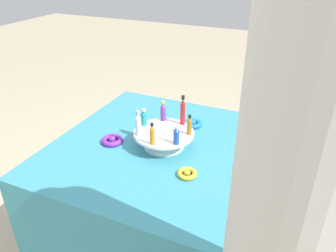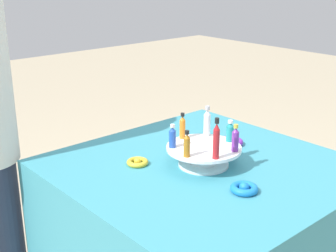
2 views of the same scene
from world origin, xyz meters
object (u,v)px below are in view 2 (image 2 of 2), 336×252
ribbon_bow_purple (231,142)px  ribbon_bow_blue (244,188)px  bottle_amber (187,145)px  bottle_red (216,140)px  ribbon_bow_gold (137,162)px  bottle_blue (172,137)px  display_stand (204,153)px  bottle_purple (235,139)px  bottle_orange (182,127)px  bottle_clear (207,122)px  bottle_teal (230,132)px

ribbon_bow_purple → ribbon_bow_blue: size_ratio=1.10×
bottle_amber → bottle_red: (0.08, 0.06, 0.02)m
ribbon_bow_gold → ribbon_bow_blue: bearing=17.1°
bottle_red → ribbon_bow_blue: size_ratio=1.58×
bottle_blue → bottle_amber: 0.10m
display_stand → bottle_blue: bottle_blue is taller
ribbon_bow_gold → bottle_purple: bearing=40.5°
bottle_orange → ribbon_bow_gold: 0.22m
bottle_clear → bottle_red: bearing=-38.1°
bottle_amber → ribbon_bow_blue: 0.25m
bottle_clear → bottle_orange: bottle_clear is taller
bottle_red → bottle_clear: 0.23m
ribbon_bow_blue → bottle_amber: bearing=-164.8°
bottle_blue → bottle_teal: bottle_blue is taller
bottle_teal → bottle_clear: bottle_clear is taller
bottle_red → bottle_orange: 0.23m
bottle_purple → ribbon_bow_gold: bearing=-139.5°
bottle_purple → bottle_teal: 0.10m
bottle_purple → bottle_teal: (-0.08, 0.06, -0.01)m
bottle_orange → ribbon_bow_gold: bearing=-106.0°
bottle_teal → ribbon_bow_purple: 0.19m
bottle_orange → ribbon_bow_blue: bearing=-8.6°
bottle_teal → bottle_orange: bottle_orange is taller
ribbon_bow_purple → ribbon_bow_gold: (-0.10, -0.43, -0.00)m
bottle_red → bottle_orange: bearing=167.7°
bottle_clear → bottle_teal: bearing=13.4°
bottle_blue → bottle_red: bearing=13.4°
ribbon_bow_gold → display_stand: bearing=47.1°
display_stand → ribbon_bow_gold: display_stand is taller
bottle_orange → ribbon_bow_gold: (-0.05, -0.18, -0.11)m
bottle_blue → ribbon_bow_purple: size_ratio=0.87×
bottle_orange → bottle_red: bearing=-12.3°
bottle_purple → ribbon_bow_blue: size_ratio=1.09×
bottle_orange → ribbon_bow_blue: size_ratio=1.10×
bottle_red → bottle_teal: bottle_red is taller
bottle_clear → bottle_orange: (-0.04, -0.09, -0.01)m
bottle_purple → ribbon_bow_gold: bottle_purple is taller
bottle_teal → ribbon_bow_blue: bottle_teal is taller
ribbon_bow_blue → bottle_purple: bearing=142.1°
bottle_amber → bottle_purple: bearing=64.8°
bottle_clear → ribbon_bow_gold: (-0.10, -0.28, -0.12)m
bottle_blue → ribbon_bow_purple: (-0.00, 0.33, -0.10)m
bottle_amber → ribbon_bow_gold: bottle_amber is taller
bottle_amber → bottle_red: 0.11m
bottle_amber → ribbon_bow_gold: 0.24m
bottle_blue → bottle_clear: bottle_clear is taller
bottle_purple → bottle_clear: bottle_clear is taller
bottle_teal → bottle_orange: size_ratio=0.82×
bottle_purple → bottle_clear: bearing=167.7°
bottle_purple → display_stand: bearing=-153.8°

